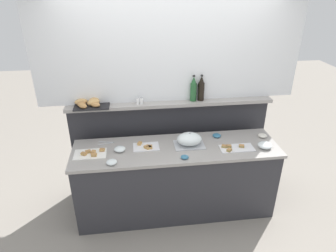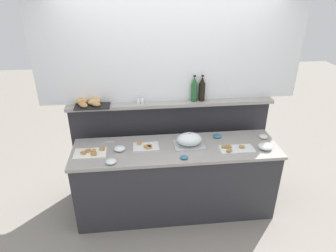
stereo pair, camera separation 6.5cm
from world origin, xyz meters
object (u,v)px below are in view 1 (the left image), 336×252
object	(u,v)px
condiment_bowl_teal	(263,136)
bread_basket	(89,103)
serving_cloche	(189,140)
sandwich_platter_rear	(91,154)
sandwich_platter_front	(235,148)
pepper_shaker	(141,100)
glass_bowl_large	(112,162)
wine_bottle_green	(193,89)
glass_bowl_medium	(265,145)
wine_bottle_dark	(201,89)
salt_shaker	(138,101)
serving_tongs	(107,143)
glass_bowl_small	(120,149)
sandwich_platter_side	(146,147)
condiment_bowl_red	(217,135)
condiment_bowl_cream	(185,157)

from	to	relation	value
condiment_bowl_teal	bread_basket	xyz separation A→B (m)	(-2.01, 0.32, 0.39)
serving_cloche	bread_basket	size ratio (longest dim) A/B	0.83
sandwich_platter_rear	sandwich_platter_front	xyz separation A→B (m)	(1.59, -0.08, -0.00)
serving_cloche	pepper_shaker	size ratio (longest dim) A/B	3.91
glass_bowl_large	wine_bottle_green	size ratio (longest dim) A/B	0.35
glass_bowl_medium	pepper_shaker	size ratio (longest dim) A/B	1.82
wine_bottle_dark	salt_shaker	distance (m)	0.77
glass_bowl_medium	serving_tongs	bearing A→B (deg)	169.47
glass_bowl_small	serving_tongs	xyz separation A→B (m)	(-0.15, 0.19, -0.02)
sandwich_platter_front	serving_cloche	world-z (taller)	serving_cloche
sandwich_platter_side	sandwich_platter_rear	bearing A→B (deg)	-173.40
glass_bowl_large	sandwich_platter_side	bearing A→B (deg)	37.39
condiment_bowl_red	glass_bowl_medium	bearing A→B (deg)	-34.20
condiment_bowl_teal	condiment_bowl_red	world-z (taller)	condiment_bowl_teal
sandwich_platter_side	serving_cloche	xyz separation A→B (m)	(0.49, -0.01, 0.06)
glass_bowl_small	serving_tongs	bearing A→B (deg)	128.43
serving_cloche	glass_bowl_large	xyz separation A→B (m)	(-0.86, -0.27, -0.05)
condiment_bowl_red	serving_tongs	xyz separation A→B (m)	(-1.30, 0.01, -0.01)
condiment_bowl_cream	sandwich_platter_rear	bearing A→B (deg)	168.33
glass_bowl_small	pepper_shaker	bearing A→B (deg)	56.80
serving_cloche	glass_bowl_large	distance (m)	0.90
condiment_bowl_cream	serving_tongs	bearing A→B (deg)	152.86
condiment_bowl_cream	salt_shaker	size ratio (longest dim) A/B	0.96
condiment_bowl_cream	salt_shaker	distance (m)	0.89
glass_bowl_small	wine_bottle_dark	distance (m)	1.19
wine_bottle_dark	pepper_shaker	xyz separation A→B (m)	(-0.72, -0.03, -0.10)
sandwich_platter_side	glass_bowl_large	world-z (taller)	glass_bowl_large
bread_basket	wine_bottle_dark	bearing A→B (deg)	1.01
glass_bowl_large	condiment_bowl_teal	bearing A→B (deg)	11.24
sandwich_platter_front	glass_bowl_large	distance (m)	1.36
sandwich_platter_side	glass_bowl_medium	xyz separation A→B (m)	(1.32, -0.17, 0.02)
glass_bowl_large	condiment_bowl_teal	distance (m)	1.80
serving_cloche	condiment_bowl_cream	size ratio (longest dim) A/B	4.05
glass_bowl_medium	wine_bottle_green	distance (m)	1.04
sandwich_platter_front	bread_basket	world-z (taller)	bread_basket
sandwich_platter_front	serving_cloche	size ratio (longest dim) A/B	1.12
condiment_bowl_cream	salt_shaker	world-z (taller)	salt_shaker
glass_bowl_medium	condiment_bowl_red	size ratio (longest dim) A/B	1.58
pepper_shaker	bread_basket	distance (m)	0.60
serving_cloche	glass_bowl_small	bearing A→B (deg)	-178.08
condiment_bowl_cream	glass_bowl_medium	bearing A→B (deg)	6.15
condiment_bowl_cream	condiment_bowl_red	bearing A→B (deg)	41.92
condiment_bowl_red	glass_bowl_large	bearing A→B (deg)	-160.83
pepper_shaker	bread_basket	world-z (taller)	pepper_shaker
sandwich_platter_rear	condiment_bowl_cream	size ratio (longest dim) A/B	4.11
condiment_bowl_red	glass_bowl_small	bearing A→B (deg)	-171.04
condiment_bowl_red	wine_bottle_dark	size ratio (longest dim) A/B	0.32
pepper_shaker	condiment_bowl_red	bearing A→B (deg)	-15.31
sandwich_platter_rear	glass_bowl_large	distance (m)	0.32
glass_bowl_large	wine_bottle_dark	distance (m)	1.37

